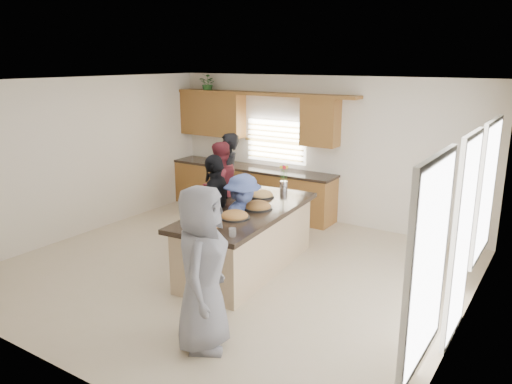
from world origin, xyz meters
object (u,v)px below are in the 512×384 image
Objects in this scene: salad_bowl at (205,221)px; woman_right_back at (243,223)px; woman_left_mid at (219,187)px; island at (247,241)px; woman_left_back at (228,181)px; woman_right_front at (202,269)px; woman_left_front at (216,211)px.

woman_right_back reaches higher than salad_bowl.
island is at bearing 62.71° from woman_left_mid.
woman_left_back is 0.97× the size of woman_right_front.
woman_left_front is 1.17× the size of woman_right_back.
salad_bowl is 0.20× the size of woman_left_front.
island is 1.67× the size of woman_left_mid.
island is 0.31m from woman_right_back.
island is at bearing -4.98° from woman_right_front.
island is at bearing 85.53° from woman_left_front.
salad_bowl is at bearing -96.47° from island.
woman_left_mid is at bearing -27.87° from woman_left_back.
woman_left_back is 4.09m from woman_right_front.
woman_left_mid is (0.02, -0.29, -0.06)m from woman_left_back.
woman_left_mid reaches higher than salad_bowl.
woman_left_back reaches higher than woman_left_mid.
woman_right_front is at bearing 16.08° from woman_left_front.
woman_left_mid is (-1.37, 2.12, -0.19)m from salad_bowl.
island is 8.02× the size of salad_bowl.
woman_left_front is 0.49m from woman_right_back.
woman_right_back is (0.47, 0.03, -0.12)m from woman_left_front.
woman_left_back is at bearing 46.42° from woman_right_back.
woman_left_back is 1.20× the size of woman_right_back.
woman_left_back reaches higher than woman_right_back.
woman_left_front is at bearing -171.73° from island.
woman_left_mid is 1.12× the size of woman_right_back.
woman_left_mid reaches higher than woman_right_back.
woman_right_back is at bearing 10.89° from woman_left_back.
woman_left_back is at bearing -164.23° from woman_left_mid.
woman_left_front is 0.94× the size of woman_right_front.
woman_right_front is (0.77, -2.01, 0.47)m from island.
woman_left_mid is at bearing 8.31° from woman_right_front.
salad_bowl is at bearing 11.34° from woman_right_front.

